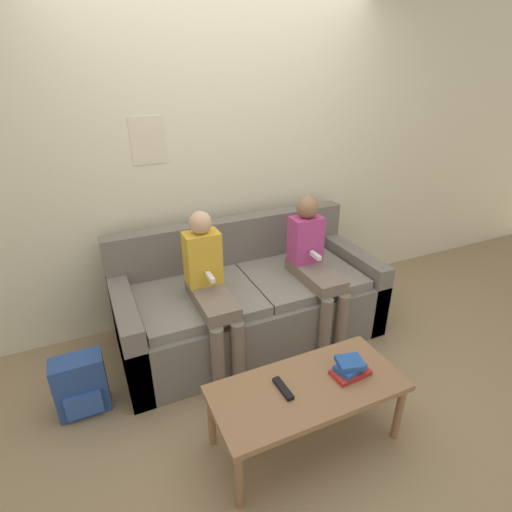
{
  "coord_description": "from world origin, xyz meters",
  "views": [
    {
      "loc": [
        -1.06,
        -1.89,
        1.99
      ],
      "look_at": [
        0.0,
        0.42,
        0.76
      ],
      "focal_mm": 28.0,
      "sensor_mm": 36.0,
      "label": 1
    }
  ],
  "objects_px": {
    "person_left": "(211,288)",
    "tv_remote": "(283,388)",
    "couch": "(249,302)",
    "backpack": "(81,386)",
    "coffee_table": "(308,392)",
    "person_right": "(314,265)"
  },
  "relations": [
    {
      "from": "coffee_table",
      "to": "backpack",
      "type": "bearing_deg",
      "value": 146.01
    },
    {
      "from": "couch",
      "to": "coffee_table",
      "type": "height_order",
      "value": "couch"
    },
    {
      "from": "couch",
      "to": "person_left",
      "type": "distance_m",
      "value": 0.54
    },
    {
      "from": "couch",
      "to": "person_left",
      "type": "xyz_separation_m",
      "value": [
        -0.37,
        -0.21,
        0.33
      ]
    },
    {
      "from": "person_left",
      "to": "tv_remote",
      "type": "xyz_separation_m",
      "value": [
        0.12,
        -0.83,
        -0.2
      ]
    },
    {
      "from": "couch",
      "to": "backpack",
      "type": "distance_m",
      "value": 1.31
    },
    {
      "from": "couch",
      "to": "tv_remote",
      "type": "xyz_separation_m",
      "value": [
        -0.26,
        -1.05,
        0.13
      ]
    },
    {
      "from": "couch",
      "to": "person_right",
      "type": "distance_m",
      "value": 0.6
    },
    {
      "from": "couch",
      "to": "person_left",
      "type": "relative_size",
      "value": 1.77
    },
    {
      "from": "couch",
      "to": "person_left",
      "type": "bearing_deg",
      "value": -150.06
    },
    {
      "from": "person_right",
      "to": "backpack",
      "type": "bearing_deg",
      "value": -177.06
    },
    {
      "from": "person_right",
      "to": "backpack",
      "type": "relative_size",
      "value": 2.84
    },
    {
      "from": "backpack",
      "to": "coffee_table",
      "type": "bearing_deg",
      "value": -33.99
    },
    {
      "from": "person_left",
      "to": "backpack",
      "type": "height_order",
      "value": "person_left"
    },
    {
      "from": "couch",
      "to": "person_right",
      "type": "height_order",
      "value": "person_right"
    },
    {
      "from": "tv_remote",
      "to": "coffee_table",
      "type": "bearing_deg",
      "value": -14.04
    },
    {
      "from": "coffee_table",
      "to": "couch",
      "type": "bearing_deg",
      "value": 83.8
    },
    {
      "from": "tv_remote",
      "to": "backpack",
      "type": "distance_m",
      "value": 1.28
    },
    {
      "from": "tv_remote",
      "to": "person_right",
      "type": "bearing_deg",
      "value": 47.79
    },
    {
      "from": "tv_remote",
      "to": "backpack",
      "type": "xyz_separation_m",
      "value": [
        -1.01,
        0.75,
        -0.23
      ]
    },
    {
      "from": "couch",
      "to": "person_left",
      "type": "height_order",
      "value": "person_left"
    },
    {
      "from": "couch",
      "to": "backpack",
      "type": "xyz_separation_m",
      "value": [
        -1.27,
        -0.3,
        -0.1
      ]
    }
  ]
}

